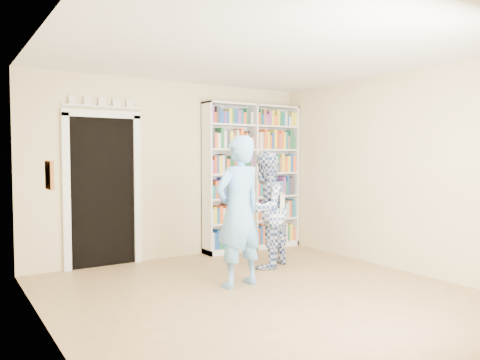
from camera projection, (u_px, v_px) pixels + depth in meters
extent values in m
plane|color=olive|center=(270.00, 298.00, 5.16)|extent=(5.00, 5.00, 0.00)
plane|color=white|center=(271.00, 50.00, 5.01)|extent=(5.00, 5.00, 0.00)
plane|color=beige|center=(174.00, 170.00, 7.18)|extent=(4.50, 0.00, 4.50)
plane|color=beige|center=(52.00, 182.00, 3.87)|extent=(0.00, 5.00, 5.00)
plane|color=beige|center=(405.00, 172.00, 6.30)|extent=(0.00, 5.00, 5.00)
cube|color=white|center=(252.00, 177.00, 7.79)|extent=(1.75, 0.33, 2.41)
cube|color=white|center=(252.00, 177.00, 7.79)|extent=(0.03, 0.33, 2.41)
cube|color=black|center=(103.00, 192.00, 6.59)|extent=(0.90, 0.03, 2.10)
cube|color=white|center=(66.00, 194.00, 6.31)|extent=(0.10, 0.06, 2.20)
cube|color=white|center=(137.00, 191.00, 6.85)|extent=(0.10, 0.06, 2.20)
cube|color=white|center=(102.00, 114.00, 6.52)|extent=(1.10, 0.06, 0.10)
cube|color=white|center=(102.00, 107.00, 6.51)|extent=(1.10, 0.08, 0.02)
cube|color=brown|center=(49.00, 175.00, 4.05)|extent=(0.03, 0.25, 0.25)
imported|color=#66A5E3|center=(239.00, 211.00, 5.58)|extent=(0.71, 0.51, 1.81)
imported|color=#2C4887|center=(265.00, 210.00, 6.53)|extent=(0.99, 0.92, 1.63)
cube|color=white|center=(282.00, 203.00, 6.43)|extent=(0.16, 0.11, 0.27)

